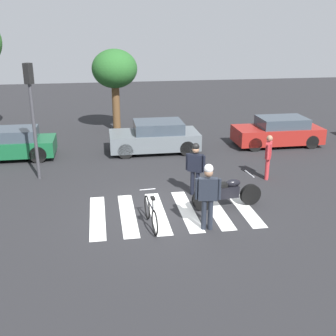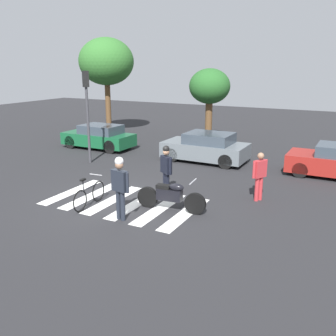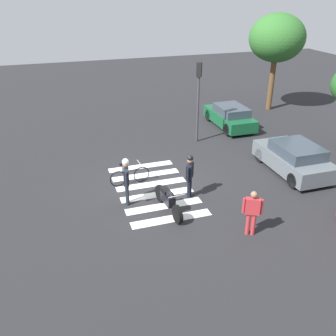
{
  "view_description": "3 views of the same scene",
  "coord_description": "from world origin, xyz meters",
  "px_view_note": "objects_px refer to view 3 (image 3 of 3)",
  "views": [
    {
      "loc": [
        -2.04,
        -11.37,
        5.42
      ],
      "look_at": [
        0.14,
        1.63,
        0.84
      ],
      "focal_mm": 44.62,
      "sensor_mm": 36.0,
      "label": 1
    },
    {
      "loc": [
        6.77,
        -9.84,
        4.45
      ],
      "look_at": [
        0.72,
        1.8,
        0.83
      ],
      "focal_mm": 40.41,
      "sensor_mm": 36.0,
      "label": 2
    },
    {
      "loc": [
        12.78,
        -3.56,
        7.55
      ],
      "look_at": [
        -0.26,
        0.68,
        0.75
      ],
      "focal_mm": 39.56,
      "sensor_mm": 36.0,
      "label": 3
    }
  ],
  "objects_px": {
    "traffic_light_pole": "(199,90)",
    "officer_by_motorcycle": "(190,173)",
    "leaning_bicycle": "(130,176)",
    "car_grey_coupe": "(294,158)",
    "police_motorcycle": "(168,200)",
    "car_green_compact": "(230,116)",
    "officer_on_foot": "(126,178)",
    "pedestrian_bystander": "(252,210)"
  },
  "relations": [
    {
      "from": "officer_on_foot",
      "to": "officer_by_motorcycle",
      "type": "distance_m",
      "value": 2.46
    },
    {
      "from": "pedestrian_bystander",
      "to": "car_green_compact",
      "type": "height_order",
      "value": "pedestrian_bystander"
    },
    {
      "from": "pedestrian_bystander",
      "to": "traffic_light_pole",
      "type": "xyz_separation_m",
      "value": [
        -8.27,
        1.41,
        1.86
      ]
    },
    {
      "from": "officer_by_motorcycle",
      "to": "car_green_compact",
      "type": "distance_m",
      "value": 8.57
    },
    {
      "from": "traffic_light_pole",
      "to": "officer_by_motorcycle",
      "type": "bearing_deg",
      "value": -24.9
    },
    {
      "from": "police_motorcycle",
      "to": "car_grey_coupe",
      "type": "distance_m",
      "value": 6.46
    },
    {
      "from": "officer_by_motorcycle",
      "to": "car_green_compact",
      "type": "relative_size",
      "value": 0.46
    },
    {
      "from": "car_green_compact",
      "to": "traffic_light_pole",
      "type": "relative_size",
      "value": 0.94
    },
    {
      "from": "police_motorcycle",
      "to": "leaning_bicycle",
      "type": "distance_m",
      "value": 2.64
    },
    {
      "from": "leaning_bicycle",
      "to": "car_grey_coupe",
      "type": "height_order",
      "value": "car_grey_coupe"
    },
    {
      "from": "traffic_light_pole",
      "to": "car_green_compact",
      "type": "bearing_deg",
      "value": 119.43
    },
    {
      "from": "officer_on_foot",
      "to": "traffic_light_pole",
      "type": "relative_size",
      "value": 0.46
    },
    {
      "from": "car_green_compact",
      "to": "leaning_bicycle",
      "type": "bearing_deg",
      "value": -54.55
    },
    {
      "from": "police_motorcycle",
      "to": "car_grey_coupe",
      "type": "xyz_separation_m",
      "value": [
        -1.37,
        6.31,
        0.19
      ]
    },
    {
      "from": "police_motorcycle",
      "to": "car_green_compact",
      "type": "xyz_separation_m",
      "value": [
        -7.58,
        6.28,
        0.16
      ]
    },
    {
      "from": "leaning_bicycle",
      "to": "car_grey_coupe",
      "type": "distance_m",
      "value": 7.29
    },
    {
      "from": "traffic_light_pole",
      "to": "car_grey_coupe",
      "type": "bearing_deg",
      "value": 30.09
    },
    {
      "from": "officer_by_motorcycle",
      "to": "car_grey_coupe",
      "type": "xyz_separation_m",
      "value": [
        -0.62,
        5.19,
        -0.38
      ]
    },
    {
      "from": "police_motorcycle",
      "to": "officer_by_motorcycle",
      "type": "height_order",
      "value": "officer_by_motorcycle"
    },
    {
      "from": "police_motorcycle",
      "to": "car_green_compact",
      "type": "bearing_deg",
      "value": 140.39
    },
    {
      "from": "leaning_bicycle",
      "to": "car_grey_coupe",
      "type": "bearing_deg",
      "value": 81.21
    },
    {
      "from": "pedestrian_bystander",
      "to": "car_grey_coupe",
      "type": "distance_m",
      "value": 5.47
    },
    {
      "from": "leaning_bicycle",
      "to": "car_green_compact",
      "type": "bearing_deg",
      "value": 125.45
    },
    {
      "from": "car_green_compact",
      "to": "car_grey_coupe",
      "type": "bearing_deg",
      "value": 0.31
    },
    {
      "from": "car_grey_coupe",
      "to": "traffic_light_pole",
      "type": "xyz_separation_m",
      "value": [
        -4.7,
        -2.72,
        2.14
      ]
    },
    {
      "from": "police_motorcycle",
      "to": "car_green_compact",
      "type": "relative_size",
      "value": 0.58
    },
    {
      "from": "officer_by_motorcycle",
      "to": "pedestrian_bystander",
      "type": "relative_size",
      "value": 1.09
    },
    {
      "from": "officer_by_motorcycle",
      "to": "car_green_compact",
      "type": "xyz_separation_m",
      "value": [
        -6.84,
        5.16,
        -0.41
      ]
    },
    {
      "from": "officer_by_motorcycle",
      "to": "traffic_light_pole",
      "type": "xyz_separation_m",
      "value": [
        -5.32,
        2.47,
        1.76
      ]
    },
    {
      "from": "leaning_bicycle",
      "to": "traffic_light_pole",
      "type": "xyz_separation_m",
      "value": [
        -3.59,
        4.48,
        2.41
      ]
    },
    {
      "from": "police_motorcycle",
      "to": "pedestrian_bystander",
      "type": "height_order",
      "value": "pedestrian_bystander"
    },
    {
      "from": "leaning_bicycle",
      "to": "officer_on_foot",
      "type": "bearing_deg",
      "value": -16.09
    },
    {
      "from": "leaning_bicycle",
      "to": "traffic_light_pole",
      "type": "distance_m",
      "value": 6.22
    },
    {
      "from": "officer_on_foot",
      "to": "car_green_compact",
      "type": "xyz_separation_m",
      "value": [
        -6.61,
        7.6,
        -0.49
      ]
    },
    {
      "from": "pedestrian_bystander",
      "to": "car_green_compact",
      "type": "relative_size",
      "value": 0.42
    },
    {
      "from": "leaning_bicycle",
      "to": "traffic_light_pole",
      "type": "height_order",
      "value": "traffic_light_pole"
    },
    {
      "from": "car_grey_coupe",
      "to": "car_green_compact",
      "type": "bearing_deg",
      "value": -179.69
    },
    {
      "from": "officer_by_motorcycle",
      "to": "pedestrian_bystander",
      "type": "xyz_separation_m",
      "value": [
        2.95,
        1.05,
        -0.1
      ]
    },
    {
      "from": "leaning_bicycle",
      "to": "officer_by_motorcycle",
      "type": "distance_m",
      "value": 2.73
    },
    {
      "from": "officer_on_foot",
      "to": "pedestrian_bystander",
      "type": "height_order",
      "value": "officer_on_foot"
    },
    {
      "from": "officer_on_foot",
      "to": "pedestrian_bystander",
      "type": "xyz_separation_m",
      "value": [
        3.18,
        3.5,
        -0.18
      ]
    },
    {
      "from": "police_motorcycle",
      "to": "officer_by_motorcycle",
      "type": "xyz_separation_m",
      "value": [
        -0.75,
        1.12,
        0.57
      ]
    }
  ]
}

